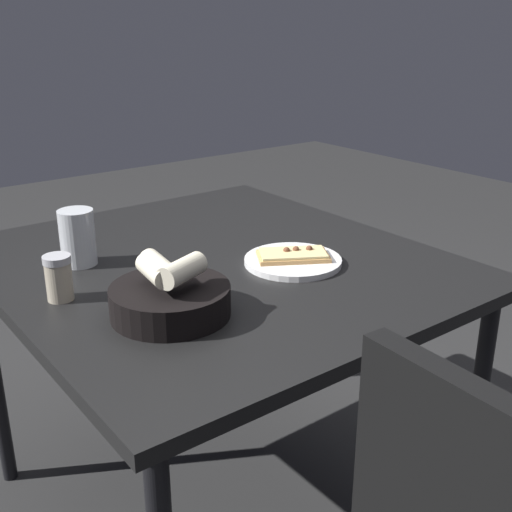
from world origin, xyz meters
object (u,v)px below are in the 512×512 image
at_px(pepper_shaker, 60,281).
at_px(dining_table, 215,283).
at_px(beer_glass, 78,241).
at_px(bread_basket, 169,297).
at_px(pizza_plate, 293,260).

bearing_deg(pepper_shaker, dining_table, -179.56).
bearing_deg(beer_glass, bread_basket, 94.42).
relative_size(beer_glass, pepper_shaker, 1.38).
relative_size(bread_basket, pepper_shaker, 2.44).
xyz_separation_m(pizza_plate, bread_basket, (0.37, 0.07, 0.03)).
bearing_deg(pepper_shaker, bread_basket, 125.07).
xyz_separation_m(dining_table, beer_glass, (0.27, -0.17, 0.12)).
relative_size(dining_table, beer_glass, 8.22).
bearing_deg(dining_table, pizza_plate, 133.89).
height_order(pizza_plate, bread_basket, bread_basket).
xyz_separation_m(dining_table, pepper_shaker, (0.38, 0.00, 0.10)).
xyz_separation_m(beer_glass, pepper_shaker, (0.11, 0.17, -0.02)).
distance_m(dining_table, bread_basket, 0.33).
xyz_separation_m(pizza_plate, pepper_shaker, (0.51, -0.13, 0.03)).
height_order(dining_table, bread_basket, bread_basket).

